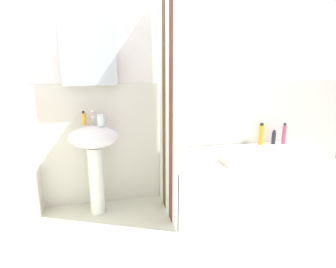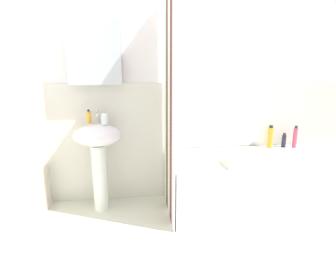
{
  "view_description": "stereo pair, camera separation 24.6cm",
  "coord_description": "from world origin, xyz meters",
  "px_view_note": "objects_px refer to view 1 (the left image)",
  "views": [
    {
      "loc": [
        -0.93,
        -1.58,
        1.44
      ],
      "look_at": [
        -0.39,
        0.74,
        0.81
      ],
      "focal_mm": 31.23,
      "sensor_mm": 36.0,
      "label": 1
    },
    {
      "loc": [
        -0.69,
        -1.62,
        1.44
      ],
      "look_at": [
        -0.39,
        0.74,
        0.81
      ],
      "focal_mm": 31.23,
      "sensor_mm": 36.0,
      "label": 2
    }
  ],
  "objects_px": {
    "toothbrush_cup": "(101,120)",
    "shampoo_bottle": "(274,138)",
    "soap_dispenser": "(84,119)",
    "body_wash_bottle": "(261,134)",
    "bathtub": "(240,180)",
    "lotion_bottle": "(284,134)",
    "sink": "(95,151)",
    "towel_folded": "(241,158)"
  },
  "relations": [
    {
      "from": "soap_dispenser",
      "to": "lotion_bottle",
      "type": "xyz_separation_m",
      "value": [
        2.08,
        0.01,
        -0.27
      ]
    },
    {
      "from": "bathtub",
      "to": "shampoo_bottle",
      "type": "relative_size",
      "value": 9.44
    },
    {
      "from": "soap_dispenser",
      "to": "body_wash_bottle",
      "type": "relative_size",
      "value": 0.55
    },
    {
      "from": "sink",
      "to": "lotion_bottle",
      "type": "height_order",
      "value": "sink"
    },
    {
      "from": "lotion_bottle",
      "to": "toothbrush_cup",
      "type": "bearing_deg",
      "value": -177.27
    },
    {
      "from": "lotion_bottle",
      "to": "body_wash_bottle",
      "type": "relative_size",
      "value": 0.98
    },
    {
      "from": "toothbrush_cup",
      "to": "lotion_bottle",
      "type": "distance_m",
      "value": 1.94
    },
    {
      "from": "sink",
      "to": "towel_folded",
      "type": "distance_m",
      "value": 1.32
    },
    {
      "from": "toothbrush_cup",
      "to": "bathtub",
      "type": "height_order",
      "value": "toothbrush_cup"
    },
    {
      "from": "shampoo_bottle",
      "to": "body_wash_bottle",
      "type": "relative_size",
      "value": 0.64
    },
    {
      "from": "toothbrush_cup",
      "to": "shampoo_bottle",
      "type": "distance_m",
      "value": 1.85
    },
    {
      "from": "toothbrush_cup",
      "to": "shampoo_bottle",
      "type": "xyz_separation_m",
      "value": [
        1.82,
        0.11,
        -0.3
      ]
    },
    {
      "from": "lotion_bottle",
      "to": "towel_folded",
      "type": "distance_m",
      "value": 0.85
    },
    {
      "from": "sink",
      "to": "bathtub",
      "type": "distance_m",
      "value": 1.43
    },
    {
      "from": "soap_dispenser",
      "to": "towel_folded",
      "type": "distance_m",
      "value": 1.46
    },
    {
      "from": "soap_dispenser",
      "to": "body_wash_bottle",
      "type": "distance_m",
      "value": 1.84
    },
    {
      "from": "body_wash_bottle",
      "to": "lotion_bottle",
      "type": "bearing_deg",
      "value": -7.39
    },
    {
      "from": "shampoo_bottle",
      "to": "towel_folded",
      "type": "height_order",
      "value": "shampoo_bottle"
    },
    {
      "from": "sink",
      "to": "lotion_bottle",
      "type": "relative_size",
      "value": 3.65
    },
    {
      "from": "soap_dispenser",
      "to": "towel_folded",
      "type": "height_order",
      "value": "soap_dispenser"
    },
    {
      "from": "lotion_bottle",
      "to": "shampoo_bottle",
      "type": "xyz_separation_m",
      "value": [
        -0.11,
        0.02,
        -0.04
      ]
    },
    {
      "from": "toothbrush_cup",
      "to": "body_wash_bottle",
      "type": "distance_m",
      "value": 1.69
    },
    {
      "from": "toothbrush_cup",
      "to": "soap_dispenser",
      "type": "bearing_deg",
      "value": 152.26
    },
    {
      "from": "body_wash_bottle",
      "to": "sink",
      "type": "bearing_deg",
      "value": -175.93
    },
    {
      "from": "soap_dispenser",
      "to": "bathtub",
      "type": "xyz_separation_m",
      "value": [
        1.46,
        -0.23,
        -0.64
      ]
    },
    {
      "from": "lotion_bottle",
      "to": "towel_folded",
      "type": "bearing_deg",
      "value": -148.58
    },
    {
      "from": "sink",
      "to": "toothbrush_cup",
      "type": "distance_m",
      "value": 0.29
    },
    {
      "from": "soap_dispenser",
      "to": "body_wash_bottle",
      "type": "bearing_deg",
      "value": 1.42
    },
    {
      "from": "toothbrush_cup",
      "to": "towel_folded",
      "type": "relative_size",
      "value": 0.29
    },
    {
      "from": "sink",
      "to": "toothbrush_cup",
      "type": "height_order",
      "value": "toothbrush_cup"
    },
    {
      "from": "lotion_bottle",
      "to": "shampoo_bottle",
      "type": "height_order",
      "value": "lotion_bottle"
    },
    {
      "from": "towel_folded",
      "to": "bathtub",
      "type": "bearing_deg",
      "value": 61.44
    },
    {
      "from": "toothbrush_cup",
      "to": "towel_folded",
      "type": "height_order",
      "value": "toothbrush_cup"
    },
    {
      "from": "bathtub",
      "to": "lotion_bottle",
      "type": "xyz_separation_m",
      "value": [
        0.62,
        0.24,
        0.37
      ]
    },
    {
      "from": "soap_dispenser",
      "to": "shampoo_bottle",
      "type": "height_order",
      "value": "soap_dispenser"
    },
    {
      "from": "lotion_bottle",
      "to": "bathtub",
      "type": "bearing_deg",
      "value": -158.47
    },
    {
      "from": "bathtub",
      "to": "shampoo_bottle",
      "type": "distance_m",
      "value": 0.67
    },
    {
      "from": "soap_dispenser",
      "to": "toothbrush_cup",
      "type": "relative_size",
      "value": 1.29
    },
    {
      "from": "sink",
      "to": "body_wash_bottle",
      "type": "xyz_separation_m",
      "value": [
        1.74,
        0.12,
        0.02
      ]
    },
    {
      "from": "bathtub",
      "to": "lotion_bottle",
      "type": "relative_size",
      "value": 6.19
    },
    {
      "from": "soap_dispenser",
      "to": "body_wash_bottle",
      "type": "xyz_separation_m",
      "value": [
        1.82,
        0.05,
        -0.27
      ]
    },
    {
      "from": "toothbrush_cup",
      "to": "bathtub",
      "type": "bearing_deg",
      "value": -6.63
    }
  ]
}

